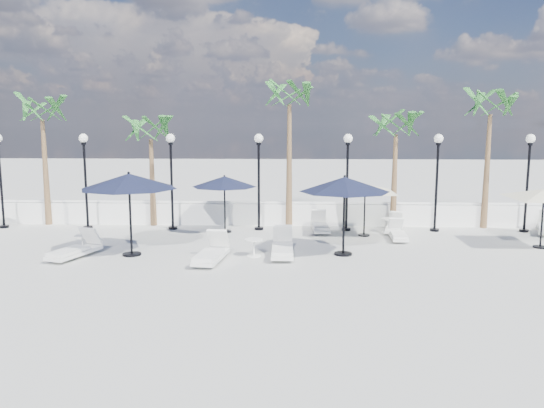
{
  "coord_description": "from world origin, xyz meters",
  "views": [
    {
      "loc": [
        1.37,
        -14.42,
        4.22
      ],
      "look_at": [
        0.65,
        3.54,
        1.5
      ],
      "focal_mm": 35.0,
      "sensor_mm": 36.0,
      "label": 1
    }
  ],
  "objects_px": {
    "parasol_navy_left": "(129,182)",
    "lounger_3": "(282,248)",
    "parasol_cream_sq_b": "(544,190)",
    "parasol_cream_sq_a": "(365,184)",
    "lounger_2": "(211,254)",
    "lounger_6": "(398,234)",
    "lounger_5": "(394,227)",
    "lounger_0": "(75,250)",
    "parasol_navy_mid": "(224,182)",
    "parasol_navy_right": "(345,185)",
    "lounger_4": "(320,226)"
  },
  "relations": [
    {
      "from": "parasol_navy_left",
      "to": "lounger_3",
      "type": "bearing_deg",
      "value": 1.06
    },
    {
      "from": "parasol_cream_sq_b",
      "to": "parasol_cream_sq_a",
      "type": "bearing_deg",
      "value": 163.25
    },
    {
      "from": "lounger_2",
      "to": "parasol_cream_sq_a",
      "type": "distance_m",
      "value": 6.84
    },
    {
      "from": "lounger_3",
      "to": "lounger_6",
      "type": "relative_size",
      "value": 1.23
    },
    {
      "from": "parasol_navy_left",
      "to": "parasol_cream_sq_b",
      "type": "distance_m",
      "value": 13.84
    },
    {
      "from": "lounger_3",
      "to": "lounger_5",
      "type": "relative_size",
      "value": 1.15
    },
    {
      "from": "lounger_2",
      "to": "lounger_6",
      "type": "xyz_separation_m",
      "value": [
        6.38,
        3.45,
        -0.05
      ]
    },
    {
      "from": "lounger_5",
      "to": "parasol_navy_left",
      "type": "relative_size",
      "value": 0.6
    },
    {
      "from": "lounger_0",
      "to": "lounger_3",
      "type": "height_order",
      "value": "lounger_3"
    },
    {
      "from": "lounger_0",
      "to": "parasol_cream_sq_a",
      "type": "distance_m",
      "value": 10.48
    },
    {
      "from": "parasol_navy_left",
      "to": "parasol_navy_mid",
      "type": "bearing_deg",
      "value": 56.26
    },
    {
      "from": "parasol_cream_sq_b",
      "to": "lounger_6",
      "type": "bearing_deg",
      "value": 166.53
    },
    {
      "from": "lounger_2",
      "to": "parasol_navy_left",
      "type": "xyz_separation_m",
      "value": [
        -2.72,
        0.73,
        2.14
      ]
    },
    {
      "from": "parasol_cream_sq_a",
      "to": "parasol_cream_sq_b",
      "type": "distance_m",
      "value": 6.06
    },
    {
      "from": "lounger_5",
      "to": "parasol_navy_right",
      "type": "xyz_separation_m",
      "value": [
        -2.35,
        -3.74,
        2.07
      ]
    },
    {
      "from": "lounger_6",
      "to": "parasol_navy_mid",
      "type": "height_order",
      "value": "parasol_navy_mid"
    },
    {
      "from": "parasol_navy_right",
      "to": "lounger_6",
      "type": "bearing_deg",
      "value": 46.87
    },
    {
      "from": "parasol_navy_left",
      "to": "parasol_navy_right",
      "type": "height_order",
      "value": "parasol_navy_left"
    },
    {
      "from": "lounger_0",
      "to": "lounger_3",
      "type": "bearing_deg",
      "value": 22.29
    },
    {
      "from": "parasol_navy_mid",
      "to": "parasol_cream_sq_b",
      "type": "xyz_separation_m",
      "value": [
        11.19,
        -2.22,
        0.03
      ]
    },
    {
      "from": "lounger_3",
      "to": "lounger_4",
      "type": "xyz_separation_m",
      "value": [
        1.41,
        3.99,
        -0.03
      ]
    },
    {
      "from": "lounger_3",
      "to": "parasol_cream_sq_a",
      "type": "distance_m",
      "value": 4.77
    },
    {
      "from": "lounger_3",
      "to": "lounger_4",
      "type": "height_order",
      "value": "lounger_3"
    },
    {
      "from": "lounger_0",
      "to": "lounger_2",
      "type": "relative_size",
      "value": 0.98
    },
    {
      "from": "lounger_2",
      "to": "lounger_4",
      "type": "height_order",
      "value": "lounger_2"
    },
    {
      "from": "parasol_navy_left",
      "to": "parasol_cream_sq_a",
      "type": "height_order",
      "value": "parasol_navy_left"
    },
    {
      "from": "lounger_2",
      "to": "lounger_6",
      "type": "height_order",
      "value": "lounger_2"
    },
    {
      "from": "parasol_navy_left",
      "to": "parasol_navy_mid",
      "type": "distance_m",
      "value": 4.61
    },
    {
      "from": "lounger_2",
      "to": "lounger_5",
      "type": "bearing_deg",
      "value": 43.81
    },
    {
      "from": "lounger_5",
      "to": "parasol_cream_sq_a",
      "type": "relative_size",
      "value": 0.43
    },
    {
      "from": "parasol_navy_left",
      "to": "lounger_5",
      "type": "bearing_deg",
      "value": 23.88
    },
    {
      "from": "lounger_4",
      "to": "parasol_navy_right",
      "type": "height_order",
      "value": "parasol_navy_right"
    },
    {
      "from": "lounger_0",
      "to": "parasol_navy_left",
      "type": "height_order",
      "value": "parasol_navy_left"
    },
    {
      "from": "lounger_0",
      "to": "parasol_cream_sq_a",
      "type": "bearing_deg",
      "value": 39.38
    },
    {
      "from": "lounger_5",
      "to": "lounger_0",
      "type": "bearing_deg",
      "value": -142.59
    },
    {
      "from": "lounger_3",
      "to": "parasol_cream_sq_b",
      "type": "relative_size",
      "value": 0.49
    },
    {
      "from": "lounger_4",
      "to": "parasol_cream_sq_b",
      "type": "xyz_separation_m",
      "value": [
        7.44,
        -2.48,
        1.78
      ]
    },
    {
      "from": "lounger_2",
      "to": "parasol_navy_mid",
      "type": "xyz_separation_m",
      "value": [
        -0.16,
        4.55,
        1.73
      ]
    },
    {
      "from": "parasol_navy_left",
      "to": "lounger_2",
      "type": "bearing_deg",
      "value": -15.04
    },
    {
      "from": "parasol_navy_mid",
      "to": "parasol_cream_sq_b",
      "type": "bearing_deg",
      "value": -11.22
    },
    {
      "from": "parasol_navy_mid",
      "to": "parasol_cream_sq_b",
      "type": "relative_size",
      "value": 0.58
    },
    {
      "from": "lounger_3",
      "to": "lounger_6",
      "type": "xyz_separation_m",
      "value": [
        4.2,
        2.63,
        -0.05
      ]
    },
    {
      "from": "parasol_navy_left",
      "to": "lounger_4",
      "type": "bearing_deg",
      "value": 32.94
    },
    {
      "from": "lounger_6",
      "to": "lounger_3",
      "type": "bearing_deg",
      "value": -144.98
    },
    {
      "from": "lounger_2",
      "to": "lounger_4",
      "type": "bearing_deg",
      "value": 60.63
    },
    {
      "from": "lounger_5",
      "to": "parasol_navy_right",
      "type": "relative_size",
      "value": 0.64
    },
    {
      "from": "lounger_0",
      "to": "lounger_4",
      "type": "distance_m",
      "value": 9.17
    },
    {
      "from": "lounger_2",
      "to": "lounger_3",
      "type": "relative_size",
      "value": 1.02
    },
    {
      "from": "lounger_5",
      "to": "parasol_cream_sq_a",
      "type": "height_order",
      "value": "parasol_cream_sq_a"
    },
    {
      "from": "lounger_0",
      "to": "parasol_cream_sq_a",
      "type": "relative_size",
      "value": 0.49
    }
  ]
}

